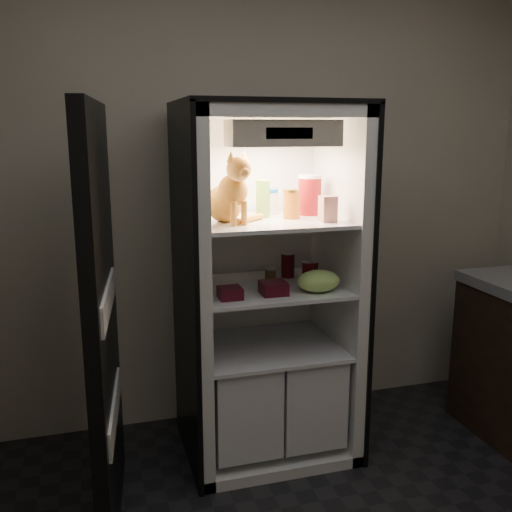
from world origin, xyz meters
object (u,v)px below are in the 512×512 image
Objects in this scene: pepper_jar at (310,195)px; mayo_tub at (269,201)px; tabby_cat at (229,196)px; berry_box_left at (230,293)px; berry_box_right at (273,288)px; soda_can_a at (288,265)px; parmesan_shaker at (263,199)px; refrigerator at (265,309)px; salsa_jar at (291,204)px; cream_carton at (328,209)px; condiment_jar at (270,275)px; soda_can_b at (313,271)px; soda_can_c at (308,272)px; grape_bag at (319,281)px.

mayo_tub is at bearing 156.97° from pepper_jar.
berry_box_left is (-0.03, -0.12, -0.45)m from tabby_cat.
soda_can_a is at bearing 58.93° from berry_box_right.
parmesan_shaker is (0.21, 0.13, -0.04)m from tabby_cat.
refrigerator reaches higher than salsa_jar.
cream_carton reaches higher than condiment_jar.
salsa_jar is at bearing -104.02° from soda_can_a.
salsa_jar is at bearing -144.24° from pepper_jar.
soda_can_a reaches higher than condiment_jar.
berry_box_right is (-0.02, -0.24, -0.42)m from parmesan_shaker.
berry_box_right is at bearing -121.07° from soda_can_a.
salsa_jar is 0.39m from soda_can_b.
soda_can_b is (0.25, -0.06, 0.20)m from refrigerator.
condiment_jar is (-0.23, 0.21, -0.37)m from cream_carton.
salsa_jar is 0.39m from soda_can_a.
soda_can_a is (0.16, 0.06, -0.38)m from parmesan_shaker.
refrigerator is at bearing 159.38° from soda_can_c.
condiment_jar is (-0.22, 0.04, -0.02)m from soda_can_b.
grape_bag is at bearing -31.90° from tabby_cat.
mayo_tub is 0.19m from salsa_jar.
salsa_jar is at bearing -71.27° from mayo_tub.
salsa_jar reaches higher than condiment_jar.
mayo_tub is 0.62× the size of grape_bag.
soda_can_c is 1.07× the size of berry_box_left.
parmesan_shaker reaches higher than salsa_jar.
soda_can_a is at bearing 99.33° from grape_bag.
soda_can_b is 0.94× the size of soda_can_c.
berry_box_right is (-0.14, -0.15, -0.39)m from salsa_jar.
parmesan_shaker reaches higher than berry_box_left.
soda_can_b is 1.38× the size of condiment_jar.
condiment_jar is (-0.03, -0.12, -0.38)m from mayo_tub.
salsa_jar is 0.42m from grape_bag.
soda_can_b is 0.53m from berry_box_left.
tabby_cat is 3.01× the size of soda_can_c.
pepper_jar is at bearing 35.76° from salsa_jar.
pepper_jar is 1.65× the size of cream_carton.
soda_can_c is (0.21, -0.08, 0.21)m from refrigerator.
soda_can_a is 0.16m from soda_can_c.
cream_carton reaches higher than soda_can_c.
soda_can_c reaches higher than berry_box_left.
cream_carton is 1.59× the size of condiment_jar.
soda_can_b is 0.32m from berry_box_right.
soda_can_b is at bearing -40.16° from mayo_tub.
soda_can_c is at bearing 18.82° from berry_box_left.
condiment_jar is 0.73× the size of berry_box_left.
soda_can_a is at bearing 75.98° from salsa_jar.
soda_can_b is (-0.01, -0.08, -0.40)m from pepper_jar.
cream_carton is 0.47m from soda_can_a.
berry_box_right is (-0.28, -0.25, -0.42)m from pepper_jar.
condiment_jar is at bearing 39.29° from berry_box_left.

